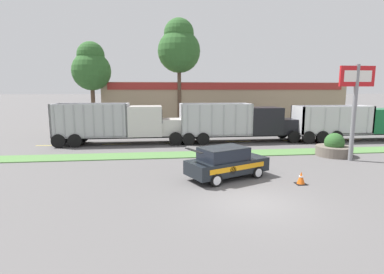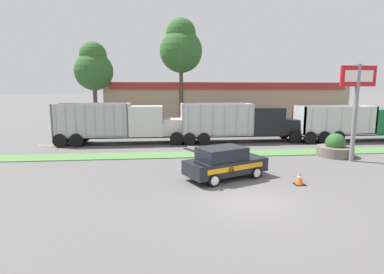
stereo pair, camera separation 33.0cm
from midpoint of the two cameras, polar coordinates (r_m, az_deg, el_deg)
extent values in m
plane|color=#5B5959|center=(13.03, 10.85, -12.09)|extent=(600.00, 600.00, 0.00)
cube|color=#517F42|center=(21.80, 3.42, -3.24)|extent=(120.00, 2.07, 0.06)
cube|color=yellow|center=(27.93, -25.60, -1.45)|extent=(2.40, 0.14, 0.01)
cube|color=yellow|center=(26.67, -14.55, -1.30)|extent=(2.40, 0.14, 0.01)
cube|color=yellow|center=(26.47, -2.90, -1.10)|extent=(2.40, 0.14, 0.01)
cube|color=yellow|center=(27.36, 8.46, -0.85)|extent=(2.40, 0.14, 0.01)
cube|color=yellow|center=(29.23, 18.74, -0.61)|extent=(2.40, 0.14, 0.01)
cube|color=yellow|center=(31.92, 27.53, -0.38)|extent=(2.40, 0.14, 0.01)
cube|color=black|center=(31.71, 29.05, 0.62)|extent=(12.47, 1.35, 0.18)
cube|color=#146033|center=(32.89, 32.25, 2.68)|extent=(3.39, 2.45, 2.16)
cylinder|color=silver|center=(31.10, 30.69, 3.80)|extent=(0.14, 0.14, 1.38)
cube|color=silver|center=(30.10, 24.59, 0.83)|extent=(6.69, 2.45, 0.12)
cube|color=silver|center=(31.79, 29.78, 3.05)|extent=(0.16, 2.45, 2.41)
cube|color=silver|center=(28.40, 19.11, 3.17)|extent=(0.16, 2.45, 2.41)
cube|color=silver|center=(29.00, 25.91, 2.87)|extent=(6.69, 0.16, 2.41)
cube|color=silver|center=(30.94, 23.65, 3.35)|extent=(6.69, 0.16, 2.41)
cube|color=#B2B2B7|center=(27.57, 21.33, 2.88)|extent=(0.10, 0.04, 2.29)
cube|color=#B2B2B7|center=(28.22, 23.73, 2.87)|extent=(0.10, 0.04, 2.29)
cube|color=#B2B2B7|center=(28.92, 26.02, 2.85)|extent=(0.10, 0.04, 2.29)
cube|color=#B2B2B7|center=(29.66, 28.20, 2.82)|extent=(0.10, 0.04, 2.29)
cube|color=#B2B2B7|center=(30.44, 30.27, 2.80)|extent=(0.10, 0.04, 2.29)
cylinder|color=black|center=(27.75, 20.99, -0.08)|extent=(1.10, 0.30, 1.10)
cylinder|color=black|center=(29.87, 18.87, 0.65)|extent=(1.10, 0.30, 1.10)
cylinder|color=black|center=(28.36, 23.29, -0.03)|extent=(1.10, 0.30, 1.10)
cylinder|color=black|center=(30.45, 21.04, 0.68)|extent=(1.10, 0.30, 1.10)
cylinder|color=black|center=(29.02, 25.48, 0.02)|extent=(1.10, 0.30, 1.10)
cylinder|color=black|center=(31.06, 23.14, 0.71)|extent=(1.10, 0.30, 1.10)
cube|color=black|center=(26.57, -13.30, 0.11)|extent=(11.20, 1.41, 0.18)
cube|color=silver|center=(26.32, -3.67, 1.97)|extent=(2.28, 2.10, 1.39)
cube|color=#B7B7BC|center=(26.41, -1.14, 2.01)|extent=(0.06, 1.79, 1.18)
cube|color=silver|center=(26.25, -9.24, 3.10)|extent=(2.81, 2.56, 2.52)
cube|color=black|center=(26.18, -6.14, 4.12)|extent=(0.04, 2.17, 1.13)
cylinder|color=silver|center=(25.48, -12.74, 4.23)|extent=(0.14, 0.14, 1.25)
cube|color=#ADADB2|center=(26.97, -18.69, 0.32)|extent=(6.12, 2.56, 0.12)
cube|color=#ADADB2|center=(26.34, -12.48, 3.36)|extent=(0.16, 2.56, 2.70)
cube|color=#ADADB2|center=(27.58, -24.90, 2.98)|extent=(0.16, 2.56, 2.70)
cube|color=#ADADB2|center=(25.64, -19.38, 2.91)|extent=(6.12, 0.16, 2.70)
cube|color=#ADADB2|center=(27.97, -18.33, 3.43)|extent=(6.12, 0.16, 2.70)
cube|color=#99999E|center=(26.26, -25.14, 2.70)|extent=(0.10, 0.04, 2.57)
cube|color=#99999E|center=(26.03, -23.54, 2.75)|extent=(0.10, 0.04, 2.57)
cube|color=#99999E|center=(25.82, -21.92, 2.81)|extent=(0.10, 0.04, 2.57)
cube|color=#99999E|center=(25.63, -20.27, 2.86)|extent=(0.10, 0.04, 2.57)
cube|color=#99999E|center=(25.46, -18.59, 2.91)|extent=(0.10, 0.04, 2.57)
cube|color=#99999E|center=(25.32, -16.90, 2.96)|extent=(0.10, 0.04, 2.57)
cube|color=#99999E|center=(25.19, -15.18, 3.00)|extent=(0.10, 0.04, 2.57)
cube|color=#99999E|center=(25.09, -13.45, 3.05)|extent=(0.10, 0.04, 2.57)
cylinder|color=black|center=(25.21, -3.49, -0.35)|extent=(1.11, 0.30, 1.11)
cylinder|color=black|center=(27.69, -3.79, 0.50)|extent=(1.11, 0.30, 1.11)
cylinder|color=black|center=(26.43, -24.43, -0.71)|extent=(1.11, 0.30, 1.11)
cylinder|color=black|center=(28.81, -22.94, 0.13)|extent=(1.11, 0.30, 1.11)
cylinder|color=black|center=(26.07, -21.73, -0.67)|extent=(1.11, 0.30, 1.11)
cylinder|color=black|center=(28.47, -20.45, 0.18)|extent=(1.11, 0.30, 1.11)
cube|color=black|center=(27.31, 8.86, 0.42)|extent=(10.87, 1.41, 0.18)
cube|color=black|center=(28.74, 17.55, 2.03)|extent=(1.90, 2.10, 1.31)
cube|color=#B7B7BC|center=(29.15, 19.31, 2.03)|extent=(0.06, 1.79, 1.11)
cube|color=black|center=(27.80, 13.17, 3.10)|extent=(2.81, 2.56, 2.37)
cube|color=black|center=(28.27, 15.92, 3.93)|extent=(0.04, 2.18, 1.07)
cylinder|color=silver|center=(26.47, 10.76, 4.36)|extent=(0.14, 0.14, 1.36)
cube|color=#B7B7BC|center=(26.75, 4.01, 0.66)|extent=(6.16, 2.56, 0.12)
cube|color=#B7B7BC|center=(27.31, 10.25, 3.53)|extent=(0.16, 2.56, 2.68)
cube|color=#B7B7BC|center=(26.20, -2.43, 3.44)|extent=(0.16, 2.56, 2.68)
cube|color=#B7B7BC|center=(25.42, 4.55, 3.25)|extent=(6.16, 0.16, 2.68)
cube|color=#B7B7BC|center=(27.77, 3.58, 3.75)|extent=(6.16, 0.16, 2.68)
cube|color=#A3A3A8|center=(24.95, -1.21, 3.17)|extent=(0.10, 0.04, 2.54)
cube|color=#A3A3A8|center=(25.07, 1.13, 3.19)|extent=(0.10, 0.04, 2.54)
cube|color=#A3A3A8|center=(25.23, 3.45, 3.22)|extent=(0.10, 0.04, 2.54)
cube|color=#A3A3A8|center=(25.43, 5.73, 3.23)|extent=(0.10, 0.04, 2.54)
cube|color=#A3A3A8|center=(25.67, 7.97, 3.25)|extent=(0.10, 0.04, 2.54)
cube|color=#A3A3A8|center=(25.95, 10.17, 3.25)|extent=(0.10, 0.04, 2.54)
cylinder|color=black|center=(27.72, 18.53, 0.00)|extent=(1.05, 0.30, 1.05)
cylinder|color=black|center=(29.99, 16.49, 0.75)|extent=(1.05, 0.30, 1.05)
cylinder|color=black|center=(25.21, -1.01, -0.39)|extent=(1.05, 0.30, 1.05)
cylinder|color=black|center=(27.68, -1.53, 0.46)|extent=(1.05, 0.30, 1.05)
cylinder|color=black|center=(25.36, 1.77, -0.34)|extent=(1.05, 0.30, 1.05)
cylinder|color=black|center=(27.82, 1.00, 0.50)|extent=(1.05, 0.30, 1.05)
cube|color=black|center=(16.00, 6.13, -5.43)|extent=(4.70, 3.44, 0.72)
cube|color=black|center=(15.69, 5.42, -3.20)|extent=(2.83, 2.43, 0.61)
cube|color=black|center=(15.62, 5.43, -2.04)|extent=(2.83, 2.43, 0.04)
cube|color=black|center=(14.63, -0.28, -2.60)|extent=(0.78, 1.40, 0.03)
cube|color=orange|center=(15.29, 8.22, -5.88)|extent=(3.17, 1.45, 0.25)
cylinder|color=black|center=(15.10, 7.25, -6.32)|extent=(0.36, 0.17, 0.40)
cylinder|color=black|center=(16.29, 11.76, -6.61)|extent=(0.66, 0.44, 0.64)
cylinder|color=silver|center=(16.22, 12.02, -6.69)|extent=(0.41, 0.19, 0.44)
cylinder|color=black|center=(17.55, 7.93, -5.37)|extent=(0.66, 0.44, 0.64)
cylinder|color=silver|center=(17.63, 7.71, -5.30)|extent=(0.41, 0.19, 0.44)
cylinder|color=black|center=(14.66, 3.93, -8.22)|extent=(0.66, 0.44, 0.64)
cylinder|color=silver|center=(14.57, 4.17, -8.32)|extent=(0.41, 0.19, 0.44)
cylinder|color=black|center=(16.04, 0.37, -6.67)|extent=(0.66, 0.44, 0.64)
cylinder|color=silver|center=(16.13, 0.17, -6.58)|extent=(0.41, 0.19, 0.44)
cylinder|color=gray|center=(22.01, 28.09, 3.97)|extent=(0.28, 0.28, 6.24)
cube|color=red|center=(21.97, 28.56, 10.14)|extent=(2.34, 0.16, 1.29)
cube|color=white|center=(21.90, 28.69, 10.14)|extent=(1.87, 0.02, 0.71)
cylinder|color=#6B6056|center=(23.48, 25.03, -2.41)|extent=(2.45, 2.45, 0.68)
sphere|color=#2D5B28|center=(23.38, 25.12, -0.94)|extent=(1.35, 1.35, 1.35)
cube|color=black|center=(15.97, 19.44, -8.40)|extent=(0.51, 0.51, 0.03)
cone|color=#EA5B14|center=(15.88, 19.50, -7.30)|extent=(0.39, 0.39, 0.61)
cylinder|color=white|center=(15.87, 19.51, -7.09)|extent=(0.21, 0.21, 0.07)
cube|color=#9E896B|center=(41.39, 4.89, 6.36)|extent=(29.20, 12.00, 5.48)
cube|color=maroon|center=(35.44, 6.92, 9.59)|extent=(27.74, 0.10, 0.80)
cylinder|color=brown|center=(34.52, -18.52, 5.39)|extent=(0.43, 0.43, 5.48)
sphere|color=#2D5B28|center=(34.52, -18.85, 11.81)|extent=(4.11, 4.11, 4.11)
sphere|color=#2D5B28|center=(34.66, -19.00, 14.52)|extent=(2.88, 2.88, 2.88)
cylinder|color=brown|center=(34.52, -2.70, 7.59)|extent=(0.42, 0.42, 7.57)
sphere|color=#2D5B28|center=(34.77, -2.76, 16.01)|extent=(4.76, 4.76, 4.76)
sphere|color=#2D5B28|center=(35.05, -2.79, 19.10)|extent=(3.33, 3.33, 3.33)
camera|label=1|loc=(0.16, -90.45, -0.07)|focal=28.00mm
camera|label=2|loc=(0.16, 89.55, 0.07)|focal=28.00mm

